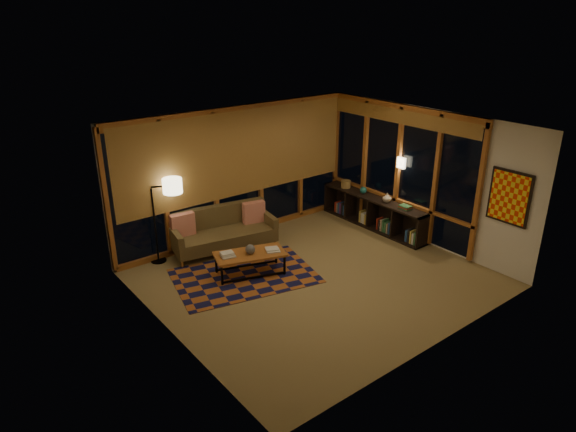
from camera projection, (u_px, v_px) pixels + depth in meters
floor at (316, 278)px, 9.08m from camera, size 5.50×5.00×0.01m
ceiling at (320, 127)px, 8.06m from camera, size 5.50×5.00×0.01m
walls at (318, 207)px, 8.57m from camera, size 5.51×5.01×2.70m
window_wall_back at (239, 173)px, 10.34m from camera, size 5.30×0.16×2.60m
window_wall_right at (397, 170)px, 10.54m from camera, size 0.16×3.70×2.60m
wall_art at (509, 197)px, 8.73m from camera, size 0.06×0.74×0.94m
wall_sconce at (401, 163)px, 10.32m from camera, size 0.12×0.18×0.22m
sofa at (223, 231)px, 10.00m from camera, size 2.11×1.16×0.82m
pillow_left at (183, 224)px, 9.71m from camera, size 0.48×0.21×0.46m
pillow_right at (254, 212)px, 10.32m from camera, size 0.47×0.24×0.45m
area_rug at (245, 276)px, 9.15m from camera, size 2.75×2.14×0.01m
coffee_table at (250, 264)px, 9.16m from camera, size 1.35×0.93×0.41m
book_stack_a at (227, 254)px, 8.95m from camera, size 0.28×0.24×0.07m
book_stack_b at (272, 249)px, 9.16m from camera, size 0.33×0.30×0.05m
ceramic_pot at (250, 249)px, 9.03m from camera, size 0.22×0.22×0.18m
floor_lamp at (155, 221)px, 9.40m from camera, size 0.64×0.56×1.62m
bookshelf at (373, 212)px, 11.10m from camera, size 0.40×2.72×0.68m
basket at (346, 184)px, 11.55m from camera, size 0.23×0.23×0.16m
teal_bowl at (363, 190)px, 11.18m from camera, size 0.18×0.18×0.15m
vase at (387, 198)px, 10.67m from camera, size 0.24×0.24×0.20m
shelf_book_stack at (405, 207)px, 10.34m from camera, size 0.21×0.25×0.06m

